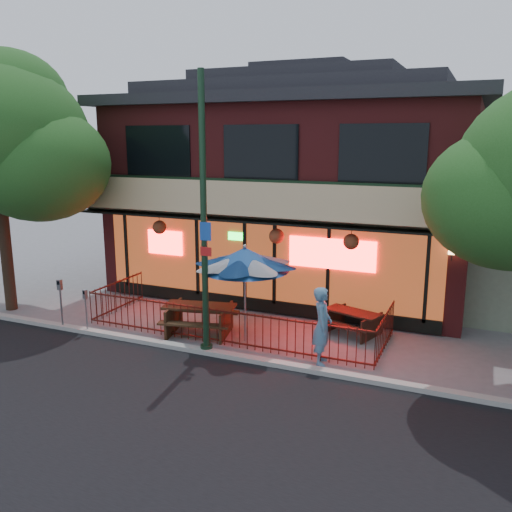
% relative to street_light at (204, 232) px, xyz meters
% --- Properties ---
extents(ground, '(80.00, 80.00, 0.00)m').
position_rel_street_light_xyz_m(ground, '(-0.00, 0.40, -3.15)').
color(ground, gray).
rests_on(ground, ground).
extents(asphalt_street, '(80.00, 11.00, 0.00)m').
position_rel_street_light_xyz_m(asphalt_street, '(-0.00, -5.60, -3.15)').
color(asphalt_street, black).
rests_on(asphalt_street, ground).
extents(curb, '(80.00, 0.25, 0.12)m').
position_rel_street_light_xyz_m(curb, '(-0.00, -0.10, -3.09)').
color(curb, '#999993').
rests_on(curb, ground).
extents(restaurant_building, '(12.96, 9.49, 8.05)m').
position_rel_street_light_xyz_m(restaurant_building, '(-0.00, 7.51, 0.98)').
color(restaurant_building, maroon).
rests_on(restaurant_building, ground).
extents(patio_fence, '(8.44, 2.62, 1.00)m').
position_rel_street_light_xyz_m(patio_fence, '(-0.00, 0.91, -2.52)').
color(patio_fence, '#45140E').
rests_on(patio_fence, ground).
extents(street_light, '(0.43, 0.32, 7.00)m').
position_rel_street_light_xyz_m(street_light, '(0.00, 0.00, 0.00)').
color(street_light, '#16321F').
rests_on(street_light, ground).
extents(picnic_table_left, '(2.26, 1.91, 0.85)m').
position_rel_street_light_xyz_m(picnic_table_left, '(-0.80, 1.10, -2.59)').
color(picnic_table_left, '#392514').
rests_on(picnic_table_left, ground).
extents(picnic_table_right, '(1.85, 1.62, 0.67)m').
position_rel_street_light_xyz_m(picnic_table_right, '(3.15, 2.80, -2.71)').
color(picnic_table_right, '#351B12').
rests_on(picnic_table_right, ground).
extents(patio_umbrella, '(2.35, 2.35, 2.69)m').
position_rel_street_light_xyz_m(patio_umbrella, '(0.60, 1.10, -0.86)').
color(patio_umbrella, gray).
rests_on(patio_umbrella, ground).
extents(pedestrian, '(0.61, 0.79, 1.93)m').
position_rel_street_light_xyz_m(pedestrian, '(2.92, 0.50, -2.18)').
color(pedestrian, teal).
rests_on(pedestrian, ground).
extents(parking_meter_near, '(0.13, 0.11, 1.27)m').
position_rel_street_light_xyz_m(parking_meter_near, '(-3.78, -0.08, -2.29)').
color(parking_meter_near, gray).
rests_on(parking_meter_near, ground).
extents(parking_meter_far, '(0.14, 0.12, 1.47)m').
position_rel_street_light_xyz_m(parking_meter_far, '(-4.68, -0.08, -2.16)').
color(parking_meter_far, gray).
rests_on(parking_meter_far, ground).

